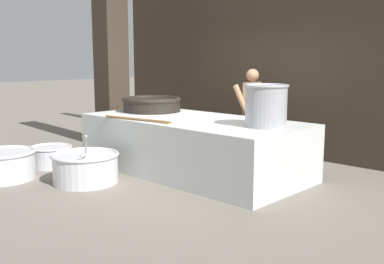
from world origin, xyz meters
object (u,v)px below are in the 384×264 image
at_px(giant_wok_near, 152,104).
at_px(cook, 251,111).
at_px(prep_bowl_meat, 51,155).
at_px(prep_bowl_vegetables, 86,166).
at_px(prep_bowl_extra, 3,164).
at_px(stock_pot, 266,105).

height_order(giant_wok_near, cook, cook).
bearing_deg(prep_bowl_meat, giant_wok_near, 63.74).
xyz_separation_m(prep_bowl_vegetables, prep_bowl_extra, (-1.08, -0.75, -0.01)).
bearing_deg(prep_bowl_vegetables, prep_bowl_meat, 172.95).
distance_m(cook, prep_bowl_meat, 3.55).
height_order(stock_pot, cook, cook).
distance_m(giant_wok_near, prep_bowl_meat, 1.95).
xyz_separation_m(giant_wok_near, stock_pot, (2.54, -0.11, 0.17)).
height_order(giant_wok_near, prep_bowl_extra, giant_wok_near).
distance_m(stock_pot, prep_bowl_meat, 3.76).
distance_m(giant_wok_near, stock_pot, 2.54).
relative_size(stock_pot, prep_bowl_vegetables, 0.52).
bearing_deg(prep_bowl_vegetables, giant_wok_near, 106.40).
xyz_separation_m(stock_pot, prep_bowl_extra, (-3.10, -2.39, -0.94)).
relative_size(giant_wok_near, cook, 0.65).
bearing_deg(prep_bowl_vegetables, cook, 74.56).
distance_m(prep_bowl_meat, prep_bowl_extra, 0.94).
relative_size(prep_bowl_vegetables, prep_bowl_extra, 1.21).
relative_size(giant_wok_near, prep_bowl_extra, 1.09).
distance_m(giant_wok_near, cook, 1.79).
bearing_deg(stock_pot, prep_bowl_meat, -156.05).
xyz_separation_m(stock_pot, prep_bowl_meat, (-3.32, -1.47, -0.98)).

